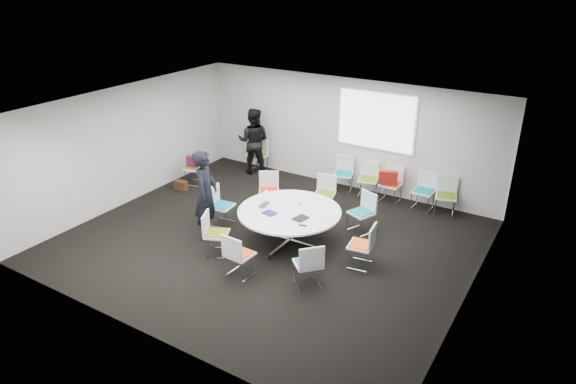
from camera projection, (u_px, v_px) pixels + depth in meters
The scene contains 31 objects.
room_shell at pixel (273, 179), 10.12m from camera, with size 8.08×7.08×2.88m.
conference_table at pixel (289, 219), 10.45m from camera, with size 2.10×2.10×0.73m.
projection_screen at pixel (376, 121), 12.30m from camera, with size 1.90×0.03×1.35m, color white.
chair_ring_a at pixel (361, 253), 9.72m from camera, with size 0.51×0.52×0.88m.
chair_ring_b at pixel (361, 220), 10.98m from camera, with size 0.60×0.59×0.88m.
chair_ring_c at pixel (324, 201), 11.85m from camera, with size 0.54×0.53×0.88m.
chair_ring_d at pixel (269, 198), 12.02m from camera, with size 0.63×0.62×0.88m.
chair_ring_e at pixel (222, 213), 11.30m from camera, with size 0.50×0.51×0.88m.
chair_ring_f at pixel (217, 241), 10.13m from camera, with size 0.60×0.60×0.88m.
chair_ring_g at pixel (240, 263), 9.41m from camera, with size 0.49×0.48×0.88m.
chair_ring_h at pixel (308, 272), 9.11m from camera, with size 0.64×0.64×0.88m.
chair_back_a at pixel (343, 180), 13.02m from camera, with size 0.56×0.56×0.88m.
chair_back_b at pixel (367, 186), 12.69m from camera, with size 0.55×0.54×0.88m.
chair_back_c at pixel (390, 191), 12.41m from camera, with size 0.47×0.46×0.88m.
chair_back_d at pixel (423, 198), 12.03m from camera, with size 0.48×0.47×0.88m.
chair_back_e at pixel (445, 203), 11.78m from camera, with size 0.56×0.55×0.88m.
chair_spare_left at pixel (196, 174), 13.41m from camera, with size 0.54×0.55×0.88m.
chair_person_back at pixel (258, 161), 14.28m from camera, with size 0.55×0.54×0.88m.
person_main at pixel (206, 195), 10.53m from camera, with size 0.70×0.46×1.91m, color black.
person_back at pixel (254, 141), 13.90m from camera, with size 0.88×0.69×1.82m, color black.
laptop at pixel (266, 205), 10.57m from camera, with size 0.31×0.20×0.02m, color #333338.
laptop_lid at pixel (264, 197), 10.67m from camera, with size 0.30×0.02×0.22m, color silver.
notebook_black at pixel (301, 218), 10.03m from camera, with size 0.22×0.30×0.02m, color black.
tablet_folio at pixel (269, 213), 10.23m from camera, with size 0.26×0.20×0.03m, color navy.
papers_right at pixel (324, 212), 10.28m from camera, with size 0.30×0.21×0.00m, color white.
papers_front at pixel (314, 219), 10.01m from camera, with size 0.30×0.21×0.00m, color white.
cup at pixel (300, 203), 10.58m from camera, with size 0.08×0.08×0.09m, color white.
phone at pixel (303, 225), 9.76m from camera, with size 0.14×0.07×0.01m, color black.
maroon_bag at pixel (194, 162), 13.27m from camera, with size 0.40×0.14×0.28m, color #541633.
brown_bag at pixel (181, 185), 13.12m from camera, with size 0.36×0.16×0.24m, color #381E12.
red_jacket at pixel (388, 177), 12.07m from camera, with size 0.44×0.10×0.35m, color #A71C14.
Camera 1 is at (5.25, -7.82, 5.26)m, focal length 32.00 mm.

